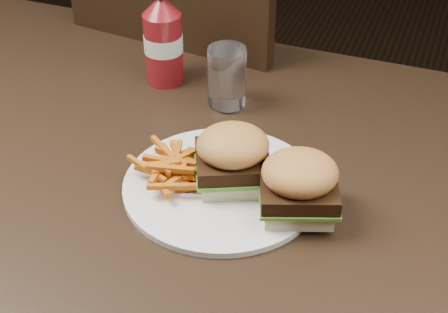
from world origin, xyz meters
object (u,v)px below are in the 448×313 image
(dining_table, at_px, (163,162))
(chair_far, at_px, (218,128))
(tumbler, at_px, (227,76))
(ketchup_bottle, at_px, (164,50))
(plate, at_px, (221,186))

(dining_table, distance_m, chair_far, 0.62)
(dining_table, height_order, chair_far, dining_table)
(tumbler, bearing_deg, chair_far, 113.30)
(dining_table, relative_size, tumbler, 12.12)
(chair_far, bearing_deg, dining_table, 108.71)
(ketchup_bottle, bearing_deg, plate, -51.02)
(dining_table, relative_size, chair_far, 2.68)
(plate, bearing_deg, chair_far, 111.65)
(chair_far, height_order, ketchup_bottle, ketchup_bottle)
(chair_far, height_order, plate, plate)
(dining_table, height_order, tumbler, tumbler)
(chair_far, distance_m, plate, 0.70)
(dining_table, bearing_deg, tumbler, 73.68)
(chair_far, relative_size, ketchup_bottle, 3.42)
(chair_far, relative_size, tumbler, 4.53)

